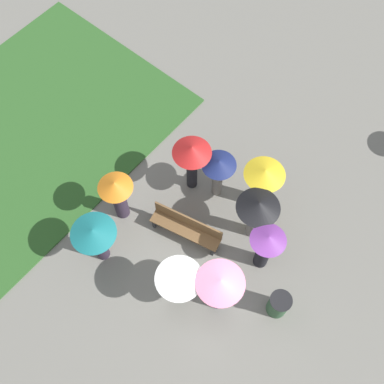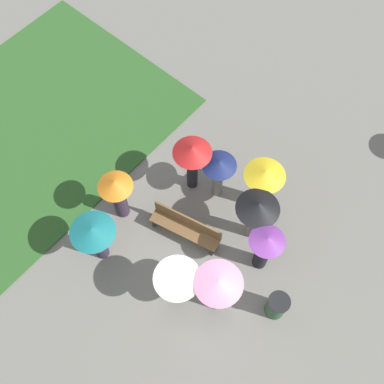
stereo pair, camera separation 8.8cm
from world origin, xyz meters
name	(u,v)px [view 1 (the left image)]	position (x,y,z in m)	size (l,w,h in m)	color
ground_plane	(206,285)	(0.00, 0.00, 0.00)	(90.00, 90.00, 0.00)	slate
lawn_patch_near	(19,140)	(-7.27, -0.20, 0.03)	(6.79, 9.63, 0.06)	#2D5B26
park_bench	(187,227)	(-1.34, 0.78, 0.48)	(2.04, 0.87, 0.90)	brown
trash_bin	(278,304)	(1.78, 0.67, 0.45)	(0.56, 0.56, 0.89)	#335638
crowd_person_yellow	(263,180)	(-0.44, 2.85, 1.25)	(1.10, 1.10, 1.81)	#2D2333
crowd_person_pink	(220,287)	(0.49, -0.16, 1.39)	(1.17, 1.17, 1.96)	#282D47
crowd_person_purple	(266,246)	(0.70, 1.44, 1.16)	(0.91, 0.91, 1.82)	black
crowd_person_red	(192,157)	(-2.24, 2.07, 1.54)	(1.05, 1.05, 2.03)	black
crowd_person_navy	(218,170)	(-1.54, 2.34, 1.26)	(0.93, 0.93, 1.73)	slate
crowd_person_orange	(117,194)	(-3.14, 0.10, 1.20)	(0.93, 0.93, 1.81)	#2D2333
crowd_person_white	(179,282)	(-0.32, -0.68, 1.37)	(1.14, 1.14, 1.84)	#1E3328
crowd_person_black	(257,210)	(0.00, 1.97, 1.46)	(1.13, 1.13, 1.89)	slate
crowd_person_teal	(96,237)	(-2.69, -1.14, 1.25)	(1.16, 1.16, 1.72)	#2D2333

